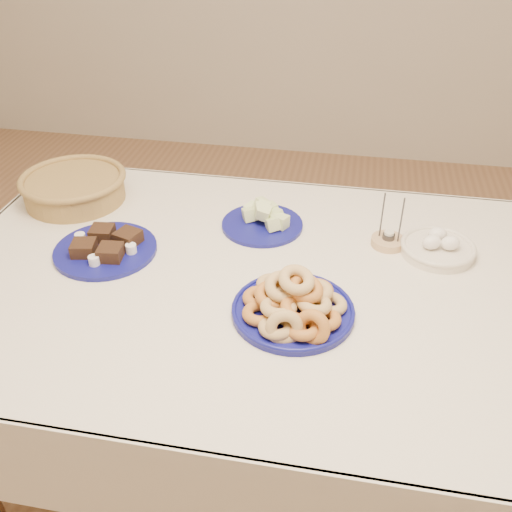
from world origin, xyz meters
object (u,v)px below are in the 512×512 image
Objects in this scene: dining_table at (259,308)px; donut_platter at (294,305)px; melon_plate at (264,220)px; egg_bowl at (438,247)px; candle_holder at (388,240)px; brownie_plate at (106,247)px; wicker_basket at (74,187)px.

dining_table is 5.45× the size of donut_platter.
egg_bowl is at bearing -6.74° from melon_plate.
candle_holder is at bearing 171.30° from egg_bowl.
donut_platter is at bearing -17.62° from brownie_plate.
candle_holder reaches higher than egg_bowl.
wicker_basket is 1.29× the size of egg_bowl.
melon_plate is (-0.03, 0.25, 0.13)m from dining_table.
brownie_plate is 1.88× the size of candle_holder.
candle_holder is (0.36, -0.04, -0.01)m from melon_plate.
melon_plate is at bearing 173.26° from egg_bowl.
dining_table is 0.29m from melon_plate.
melon_plate is at bearing 173.99° from candle_holder.
donut_platter is 1.04× the size of melon_plate.
dining_table is at bearing -146.54° from candle_holder.
wicker_basket reaches higher than melon_plate.
brownie_plate is at bearing -169.89° from egg_bowl.
dining_table is 0.52m from egg_bowl.
donut_platter reaches higher than brownie_plate.
wicker_basket is at bearing 174.97° from candle_holder.
wicker_basket is (-0.76, 0.44, 0.01)m from donut_platter.
candle_holder is at bearing -6.01° from melon_plate.
egg_bowl is at bearing -8.70° from candle_holder.
wicker_basket is 2.11× the size of candle_holder.
candle_holder reaches higher than dining_table.
brownie_plate is at bearing -51.29° from wicker_basket.
egg_bowl is (1.11, -0.11, -0.03)m from wicker_basket.
wicker_basket reaches higher than dining_table.
dining_table is 6.63× the size of egg_bowl.
brownie_plate is 1.15× the size of egg_bowl.
dining_table is 5.78× the size of brownie_plate.
melon_plate is (-0.14, 0.39, -0.01)m from donut_platter.
egg_bowl is (0.46, 0.20, 0.13)m from dining_table.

